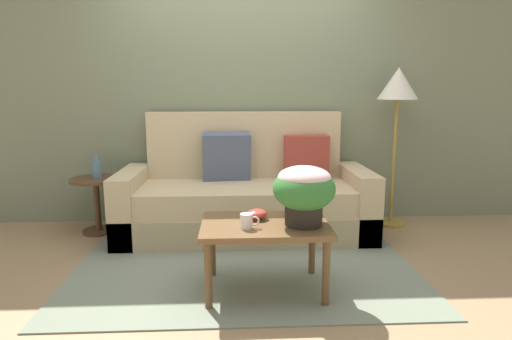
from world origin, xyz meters
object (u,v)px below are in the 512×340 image
Objects in this scene: couch at (246,197)px; side_table at (97,195)px; floor_lamp at (398,93)px; coffee_table at (265,232)px; potted_plant at (304,189)px; coffee_mug at (247,221)px; snack_bowl at (257,214)px; table_vase at (97,169)px.

couch reaches higher than side_table.
floor_lamp is at bearing 1.98° from side_table.
potted_plant is at bearing -11.97° from coffee_table.
coffee_table is at bearing 42.01° from coffee_mug.
couch is 1.14m from snack_bowl.
snack_bowl reaches higher than coffee_table.
snack_bowl is at bearing 155.28° from potted_plant.
couch is 2.75× the size of coffee_table.
table_vase is (0.01, 0.02, 0.25)m from side_table.
side_table is 3.00m from floor_lamp.
side_table is at bearing 134.61° from coffee_mug.
table_vase is (-1.72, 1.34, -0.10)m from potted_plant.
couch reaches higher than snack_bowl.
couch is 10.88× the size of table_vase.
coffee_table is at bearing -40.64° from side_table.
potted_plant is 3.24× the size of coffee_mug.
couch reaches higher than coffee_mug.
couch is 4.35× the size of side_table.
side_table is 2.21m from potted_plant.
floor_lamp is 11.26× the size of snack_bowl.
floor_lamp is 7.36× the size of table_vase.
couch is 1.33m from coffee_mug.
couch is at bearing 92.15° from snack_bowl.
potted_plant is 0.38m from snack_bowl.
potted_plant reaches higher than coffee_table.
potted_plant is at bearing -38.03° from table_vase.
table_vase is (-1.35, 1.40, 0.09)m from coffee_mug.
coffee_mug is 0.90× the size of snack_bowl.
potted_plant is 0.41m from coffee_mug.
side_table is at bearing 142.51° from potted_plant.
floor_lamp is 2.92m from table_vase.
coffee_mug is at bearing -91.35° from couch.
side_table is 0.34× the size of floor_lamp.
coffee_mug is at bearing -137.99° from coffee_table.
floor_lamp is (1.45, 0.16, 0.95)m from couch.
coffee_mug is 1.95m from table_vase.
coffee_mug is (-1.48, -1.48, -0.78)m from floor_lamp.
couch is 1.22m from coffee_table.
floor_lamp is (1.36, 1.37, 0.89)m from coffee_table.
table_vase is (-1.42, 1.21, 0.10)m from snack_bowl.
coffee_mug is 0.20m from snack_bowl.
snack_bowl is at bearing 119.80° from coffee_table.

